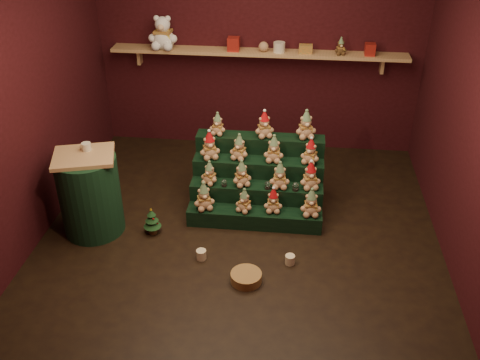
# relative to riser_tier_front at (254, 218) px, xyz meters

# --- Properties ---
(ground) EXTENTS (4.00, 4.00, 0.00)m
(ground) POSITION_rel_riser_tier_front_xyz_m (-0.13, -0.12, -0.09)
(ground) COLOR black
(ground) RESTS_ON ground
(back_wall) EXTENTS (4.00, 0.10, 2.80)m
(back_wall) POSITION_rel_riser_tier_front_xyz_m (-0.13, 1.93, 1.31)
(back_wall) COLOR black
(back_wall) RESTS_ON ground
(front_wall) EXTENTS (4.00, 0.10, 2.80)m
(front_wall) POSITION_rel_riser_tier_front_xyz_m (-0.13, -2.17, 1.31)
(front_wall) COLOR black
(front_wall) RESTS_ON ground
(left_wall) EXTENTS (0.10, 4.00, 2.80)m
(left_wall) POSITION_rel_riser_tier_front_xyz_m (-2.18, -0.12, 1.31)
(left_wall) COLOR black
(left_wall) RESTS_ON ground
(right_wall) EXTENTS (0.10, 4.00, 2.80)m
(right_wall) POSITION_rel_riser_tier_front_xyz_m (1.92, -0.12, 1.31)
(right_wall) COLOR black
(right_wall) RESTS_ON ground
(back_shelf) EXTENTS (3.60, 0.26, 0.24)m
(back_shelf) POSITION_rel_riser_tier_front_xyz_m (-0.13, 1.76, 1.20)
(back_shelf) COLOR tan
(back_shelf) RESTS_ON ground
(riser_tier_front) EXTENTS (1.40, 0.22, 0.18)m
(riser_tier_front) POSITION_rel_riser_tier_front_xyz_m (0.00, 0.00, 0.00)
(riser_tier_front) COLOR black
(riser_tier_front) RESTS_ON ground
(riser_tier_midfront) EXTENTS (1.40, 0.22, 0.36)m
(riser_tier_midfront) POSITION_rel_riser_tier_front_xyz_m (0.00, 0.22, 0.09)
(riser_tier_midfront) COLOR black
(riser_tier_midfront) RESTS_ON ground
(riser_tier_midback) EXTENTS (1.40, 0.22, 0.54)m
(riser_tier_midback) POSITION_rel_riser_tier_front_xyz_m (0.00, 0.44, 0.18)
(riser_tier_midback) COLOR black
(riser_tier_midback) RESTS_ON ground
(riser_tier_back) EXTENTS (1.40, 0.22, 0.72)m
(riser_tier_back) POSITION_rel_riser_tier_front_xyz_m (0.00, 0.66, 0.27)
(riser_tier_back) COLOR black
(riser_tier_back) RESTS_ON ground
(teddy_0) EXTENTS (0.27, 0.26, 0.30)m
(teddy_0) POSITION_rel_riser_tier_front_xyz_m (-0.52, -0.01, 0.24)
(teddy_0) COLOR tan
(teddy_0) RESTS_ON riser_tier_front
(teddy_1) EXTENTS (0.24, 0.23, 0.26)m
(teddy_1) POSITION_rel_riser_tier_front_xyz_m (-0.10, -0.01, 0.22)
(teddy_1) COLOR tan
(teddy_1) RESTS_ON riser_tier_front
(teddy_2) EXTENTS (0.20, 0.18, 0.27)m
(teddy_2) POSITION_rel_riser_tier_front_xyz_m (0.19, 0.02, 0.22)
(teddy_2) COLOR tan
(teddy_2) RESTS_ON riser_tier_front
(teddy_3) EXTENTS (0.22, 0.20, 0.30)m
(teddy_3) POSITION_rel_riser_tier_front_xyz_m (0.58, -0.00, 0.24)
(teddy_3) COLOR tan
(teddy_3) RESTS_ON riser_tier_front
(teddy_4) EXTENTS (0.23, 0.23, 0.26)m
(teddy_4) POSITION_rel_riser_tier_front_xyz_m (-0.49, 0.20, 0.40)
(teddy_4) COLOR tan
(teddy_4) RESTS_ON riser_tier_midfront
(teddy_5) EXTENTS (0.26, 0.26, 0.28)m
(teddy_5) POSITION_rel_riser_tier_front_xyz_m (-0.16, 0.21, 0.41)
(teddy_5) COLOR tan
(teddy_5) RESTS_ON riser_tier_midfront
(teddy_6) EXTENTS (0.22, 0.20, 0.29)m
(teddy_6) POSITION_rel_riser_tier_front_xyz_m (0.24, 0.20, 0.42)
(teddy_6) COLOR tan
(teddy_6) RESTS_ON riser_tier_midfront
(teddy_7) EXTENTS (0.26, 0.24, 0.30)m
(teddy_7) POSITION_rel_riser_tier_front_xyz_m (0.56, 0.23, 0.42)
(teddy_7) COLOR tan
(teddy_7) RESTS_ON riser_tier_midfront
(teddy_8) EXTENTS (0.28, 0.26, 0.31)m
(teddy_8) POSITION_rel_riser_tier_front_xyz_m (-0.52, 0.43, 0.60)
(teddy_8) COLOR tan
(teddy_8) RESTS_ON riser_tier_midback
(teddy_9) EXTENTS (0.25, 0.23, 0.28)m
(teddy_9) POSITION_rel_riser_tier_front_xyz_m (-0.21, 0.45, 0.59)
(teddy_9) COLOR tan
(teddy_9) RESTS_ON riser_tier_midback
(teddy_10) EXTENTS (0.22, 0.20, 0.30)m
(teddy_10) POSITION_rel_riser_tier_front_xyz_m (0.16, 0.44, 0.60)
(teddy_10) COLOR tan
(teddy_10) RESTS_ON riser_tier_midback
(teddy_11) EXTENTS (0.25, 0.24, 0.28)m
(teddy_11) POSITION_rel_riser_tier_front_xyz_m (0.55, 0.44, 0.59)
(teddy_11) COLOR tan
(teddy_11) RESTS_ON riser_tier_midback
(teddy_12) EXTENTS (0.20, 0.19, 0.25)m
(teddy_12) POSITION_rel_riser_tier_front_xyz_m (-0.47, 0.65, 0.75)
(teddy_12) COLOR tan
(teddy_12) RESTS_ON riser_tier_back
(teddy_13) EXTENTS (0.26, 0.25, 0.29)m
(teddy_13) POSITION_rel_riser_tier_front_xyz_m (0.04, 0.65, 0.78)
(teddy_13) COLOR tan
(teddy_13) RESTS_ON riser_tier_back
(teddy_14) EXTENTS (0.27, 0.25, 0.31)m
(teddy_14) POSITION_rel_riser_tier_front_xyz_m (0.48, 0.68, 0.79)
(teddy_14) COLOR tan
(teddy_14) RESTS_ON riser_tier_back
(snow_globe_a) EXTENTS (0.06, 0.06, 0.08)m
(snow_globe_a) POSITION_rel_riser_tier_front_xyz_m (-0.34, 0.16, 0.31)
(snow_globe_a) COLOR black
(snow_globe_a) RESTS_ON riser_tier_midfront
(snow_globe_b) EXTENTS (0.06, 0.06, 0.09)m
(snow_globe_b) POSITION_rel_riser_tier_front_xyz_m (0.12, 0.16, 0.31)
(snow_globe_b) COLOR black
(snow_globe_b) RESTS_ON riser_tier_midfront
(snow_globe_c) EXTENTS (0.07, 0.07, 0.09)m
(snow_globe_c) POSITION_rel_riser_tier_front_xyz_m (0.41, 0.16, 0.32)
(snow_globe_c) COLOR black
(snow_globe_c) RESTS_ON riser_tier_midfront
(side_table) EXTENTS (0.68, 0.62, 0.88)m
(side_table) POSITION_rel_riser_tier_front_xyz_m (-1.63, -0.25, 0.34)
(side_table) COLOR tan
(side_table) RESTS_ON ground
(table_ornament) EXTENTS (0.09, 0.09, 0.07)m
(table_ornament) POSITION_rel_riser_tier_front_xyz_m (-1.63, -0.15, 0.82)
(table_ornament) COLOR beige
(table_ornament) RESTS_ON side_table
(mini_christmas_tree) EXTENTS (0.18, 0.18, 0.31)m
(mini_christmas_tree) POSITION_rel_riser_tier_front_xyz_m (-1.02, -0.25, 0.06)
(mini_christmas_tree) COLOR #4E381B
(mini_christmas_tree) RESTS_ON ground
(mug_left) EXTENTS (0.10, 0.10, 0.10)m
(mug_left) POSITION_rel_riser_tier_front_xyz_m (-0.46, -0.61, -0.04)
(mug_left) COLOR beige
(mug_left) RESTS_ON ground
(mug_right) EXTENTS (0.09, 0.09, 0.09)m
(mug_right) POSITION_rel_riser_tier_front_xyz_m (0.39, -0.59, -0.04)
(mug_right) COLOR beige
(mug_right) RESTS_ON ground
(wicker_basket) EXTENTS (0.32, 0.32, 0.09)m
(wicker_basket) POSITION_rel_riser_tier_front_xyz_m (0.00, -0.88, -0.05)
(wicker_basket) COLOR olive
(wicker_basket) RESTS_ON ground
(white_bear) EXTENTS (0.36, 0.33, 0.50)m
(white_bear) POSITION_rel_riser_tier_front_xyz_m (-1.28, 1.72, 1.48)
(white_bear) COLOR white
(white_bear) RESTS_ON back_shelf
(brown_bear) EXTENTS (0.16, 0.15, 0.20)m
(brown_bear) POSITION_rel_riser_tier_front_xyz_m (0.85, 1.72, 1.33)
(brown_bear) COLOR #462F17
(brown_bear) RESTS_ON back_shelf
(gift_tin_red_a) EXTENTS (0.14, 0.14, 0.16)m
(gift_tin_red_a) POSITION_rel_riser_tier_front_xyz_m (-0.42, 1.73, 1.31)
(gift_tin_red_a) COLOR #A42119
(gift_tin_red_a) RESTS_ON back_shelf
(gift_tin_cream) EXTENTS (0.14, 0.14, 0.12)m
(gift_tin_cream) POSITION_rel_riser_tier_front_xyz_m (0.13, 1.73, 1.29)
(gift_tin_cream) COLOR beige
(gift_tin_cream) RESTS_ON back_shelf
(gift_tin_red_b) EXTENTS (0.12, 0.12, 0.14)m
(gift_tin_red_b) POSITION_rel_riser_tier_front_xyz_m (1.19, 1.73, 1.30)
(gift_tin_red_b) COLOR #A42119
(gift_tin_red_b) RESTS_ON back_shelf
(shelf_plush_ball) EXTENTS (0.12, 0.12, 0.12)m
(shelf_plush_ball) POSITION_rel_riser_tier_front_xyz_m (-0.06, 1.73, 1.29)
(shelf_plush_ball) COLOR tan
(shelf_plush_ball) RESTS_ON back_shelf
(scarf_gift_box) EXTENTS (0.16, 0.10, 0.10)m
(scarf_gift_box) POSITION_rel_riser_tier_front_xyz_m (0.44, 1.73, 1.28)
(scarf_gift_box) COLOR #CB5F1C
(scarf_gift_box) RESTS_ON back_shelf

